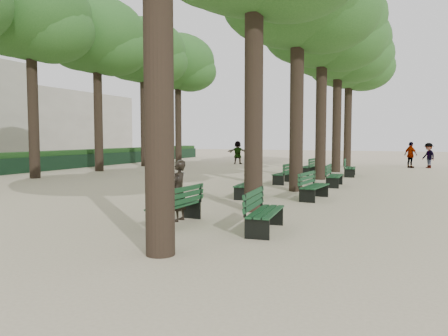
% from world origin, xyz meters
% --- Properties ---
extents(ground, '(120.00, 120.00, 0.00)m').
position_xyz_m(ground, '(0.00, 0.00, 0.00)').
color(ground, beige).
rests_on(ground, ground).
extents(tree_central_3, '(6.00, 6.00, 9.95)m').
position_xyz_m(tree_central_3, '(1.50, 13.00, 7.65)').
color(tree_central_3, '#33261C').
rests_on(tree_central_3, ground).
extents(tree_central_4, '(6.00, 6.00, 9.95)m').
position_xyz_m(tree_central_4, '(1.50, 18.00, 7.65)').
color(tree_central_4, '#33261C').
rests_on(tree_central_4, ground).
extents(tree_central_5, '(6.00, 6.00, 9.95)m').
position_xyz_m(tree_central_5, '(1.50, 23.00, 7.65)').
color(tree_central_5, '#33261C').
rests_on(tree_central_5, ground).
extents(tree_far_2, '(6.00, 6.00, 10.45)m').
position_xyz_m(tree_far_2, '(-12.00, 8.00, 8.14)').
color(tree_far_2, '#33261C').
rests_on(tree_far_2, ground).
extents(tree_far_3, '(6.00, 6.00, 10.45)m').
position_xyz_m(tree_far_3, '(-12.00, 13.00, 8.14)').
color(tree_far_3, '#33261C').
rests_on(tree_far_3, ground).
extents(tree_far_4, '(6.00, 6.00, 10.45)m').
position_xyz_m(tree_far_4, '(-12.00, 18.00, 8.14)').
color(tree_far_4, '#33261C').
rests_on(tree_far_4, ground).
extents(tree_far_5, '(6.00, 6.00, 10.45)m').
position_xyz_m(tree_far_5, '(-12.00, 23.00, 8.14)').
color(tree_far_5, '#33261C').
rests_on(tree_far_5, ground).
extents(bench_left_0, '(0.65, 1.82, 0.92)m').
position_xyz_m(bench_left_0, '(0.37, 0.54, 0.27)').
color(bench_left_0, black).
rests_on(bench_left_0, ground).
extents(bench_left_1, '(0.74, 1.85, 0.92)m').
position_xyz_m(bench_left_1, '(0.37, 5.61, 0.27)').
color(bench_left_1, black).
rests_on(bench_left_1, ground).
extents(bench_left_2, '(0.70, 1.84, 0.92)m').
position_xyz_m(bench_left_2, '(0.37, 10.46, 0.27)').
color(bench_left_2, black).
rests_on(bench_left_2, ground).
extents(bench_left_3, '(0.65, 1.82, 0.92)m').
position_xyz_m(bench_left_3, '(0.37, 15.45, 0.27)').
color(bench_left_3, black).
rests_on(bench_left_3, ground).
extents(bench_right_0, '(0.74, 1.85, 0.92)m').
position_xyz_m(bench_right_0, '(2.63, 0.57, 0.27)').
color(bench_right_0, black).
rests_on(bench_right_0, ground).
extents(bench_right_1, '(0.74, 1.85, 0.92)m').
position_xyz_m(bench_right_1, '(2.63, 5.97, 0.27)').
color(bench_right_1, black).
rests_on(bench_right_1, ground).
extents(bench_right_2, '(0.65, 1.82, 0.92)m').
position_xyz_m(bench_right_2, '(2.63, 10.24, 0.27)').
color(bench_right_2, black).
rests_on(bench_right_2, ground).
extents(bench_right_3, '(0.73, 1.84, 0.92)m').
position_xyz_m(bench_right_3, '(2.63, 15.40, 0.27)').
color(bench_right_3, black).
rests_on(bench_right_3, ground).
extents(man_with_map, '(0.60, 0.62, 1.53)m').
position_xyz_m(man_with_map, '(0.27, 0.88, 0.77)').
color(man_with_map, black).
rests_on(man_with_map, ground).
extents(pedestrian_e, '(1.70, 0.73, 1.79)m').
position_xyz_m(pedestrian_e, '(-6.71, 22.88, 0.90)').
color(pedestrian_e, '#262628').
rests_on(pedestrian_e, ground).
extents(pedestrian_c, '(0.99, 0.97, 1.77)m').
position_xyz_m(pedestrian_c, '(5.61, 23.43, 0.88)').
color(pedestrian_c, '#262628').
rests_on(pedestrian_c, ground).
extents(pedestrian_b, '(0.91, 1.09, 1.70)m').
position_xyz_m(pedestrian_b, '(6.72, 23.77, 0.85)').
color(pedestrian_b, '#262628').
rests_on(pedestrian_b, ground).
extents(fence, '(0.08, 42.00, 0.90)m').
position_xyz_m(fence, '(-15.00, 11.00, 0.45)').
color(fence, black).
rests_on(fence, ground).
extents(hedge, '(1.20, 42.00, 1.20)m').
position_xyz_m(hedge, '(-15.70, 11.00, 0.60)').
color(hedge, '#153B14').
rests_on(hedge, ground).
extents(building_far, '(12.00, 16.00, 7.00)m').
position_xyz_m(building_far, '(-33.00, 30.00, 3.50)').
color(building_far, '#B7B2A3').
rests_on(building_far, ground).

